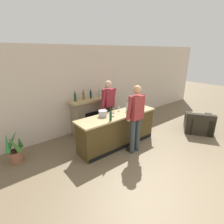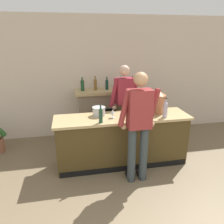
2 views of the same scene
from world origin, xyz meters
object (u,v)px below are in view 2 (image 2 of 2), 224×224
Objects in this scene: copper_dispenser at (158,102)px; wine_bottle_riesling_slim at (153,108)px; person_customer at (139,124)px; wine_glass_near_bucket at (139,111)px; wine_glass_front_right at (113,112)px; fireplace_stone at (108,112)px; wine_bottle_port_short at (101,115)px; wine_glass_mid_counter at (131,106)px; person_bartender at (124,103)px; wine_bottle_cabernet_heavy at (165,109)px; wine_bottle_rose_blush at (143,107)px; ice_bucket_steel at (99,111)px.

wine_bottle_riesling_slim is at bearing -136.38° from copper_dispenser.
person_customer is 0.48m from wine_glass_near_bucket.
wine_glass_near_bucket is at bearing -10.72° from wine_glass_front_right.
fireplace_stone is 4.38× the size of wine_bottle_riesling_slim.
wine_bottle_riesling_slim is (0.95, 0.15, 0.01)m from wine_bottle_port_short.
wine_glass_mid_counter is (0.10, 0.77, 0.04)m from person_customer.
person_bartender is 5.10× the size of wine_bottle_cabernet_heavy.
wine_bottle_cabernet_heavy is at bearing -62.02° from fireplace_stone.
person_bartender is 0.78m from wine_glass_near_bucket.
copper_dispenser reaches higher than wine_bottle_riesling_slim.
wine_bottle_rose_blush is 1.92× the size of wine_glass_near_bucket.
person_bartender is 10.99× the size of wine_glass_near_bucket.
person_customer reaches higher than fireplace_stone.
person_customer is 5.89× the size of wine_bottle_rose_blush.
wine_bottle_rose_blush is (0.82, 0.26, -0.00)m from wine_bottle_port_short.
person_bartender is at bearing 55.14° from wine_bottle_port_short.
wine_bottle_port_short reaches higher than wine_glass_near_bucket.
wine_bottle_port_short is at bearing -141.50° from wine_glass_front_right.
person_customer is at bearing -60.55° from wine_glass_front_right.
wine_glass_near_bucket is at bearing -77.32° from fireplace_stone.
person_bartender is at bearing -69.21° from fireplace_stone.
wine_bottle_riesling_slim is (0.41, 0.50, 0.08)m from person_customer.
wine_bottle_cabernet_heavy is 1.12× the size of wine_bottle_rose_blush.
ice_bucket_steel is at bearing 87.14° from wine_bottle_port_short.
fireplace_stone is 1.39m from wine_bottle_rose_blush.
wine_bottle_cabernet_heavy reaches higher than ice_bucket_steel.
person_bartender is at bearing 115.41° from wine_bottle_riesling_slim.
wine_glass_front_right is at bearing 169.28° from wine_glass_near_bucket.
wine_bottle_riesling_slim is (-0.17, -0.16, -0.06)m from copper_dispenser.
wine_bottle_cabernet_heavy is 2.16× the size of wine_glass_near_bucket.
person_bartender is 11.74× the size of wine_glass_front_right.
fireplace_stone is 1.61m from wine_bottle_port_short.
copper_dispenser is (0.58, 0.66, 0.14)m from person_customer.
wine_bottle_rose_blush reaches higher than wine_glass_near_bucket.
wine_glass_near_bucket is at bearing 172.47° from wine_bottle_cabernet_heavy.
person_customer is 5.30× the size of wine_bottle_riesling_slim.
person_bartender is 0.65m from wine_bottle_rose_blush.
wine_glass_front_right is (-0.30, 0.54, 0.04)m from person_customer.
wine_glass_mid_counter is at bearing 33.64° from wine_bottle_port_short.
ice_bucket_steel is 0.76× the size of wine_bottle_port_short.
person_customer reaches higher than wine_bottle_rose_blush.
copper_dispenser is at bearing 48.80° from person_customer.
wine_bottle_riesling_slim is 0.99× the size of wine_bottle_cabernet_heavy.
wine_bottle_rose_blush is at bearing -42.32° from wine_glass_mid_counter.
person_bartender is at bearing 108.79° from wine_bottle_rose_blush.
copper_dispenser is at bearing 15.54° from wine_bottle_port_short.
person_customer is at bearing -147.12° from wine_bottle_cabernet_heavy.
person_bartender is 0.81m from wine_bottle_riesling_slim.
wine_bottle_port_short is at bearing -92.86° from ice_bucket_steel.
wine_bottle_riesling_slim is 0.17m from wine_bottle_rose_blush.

